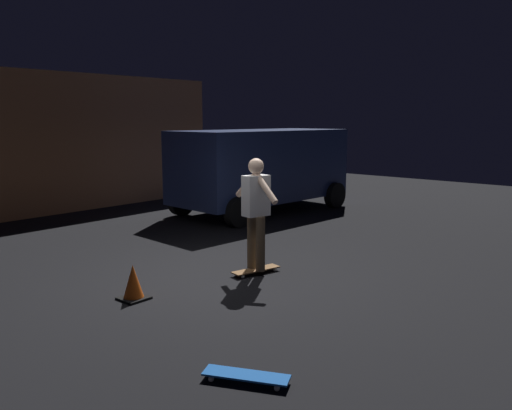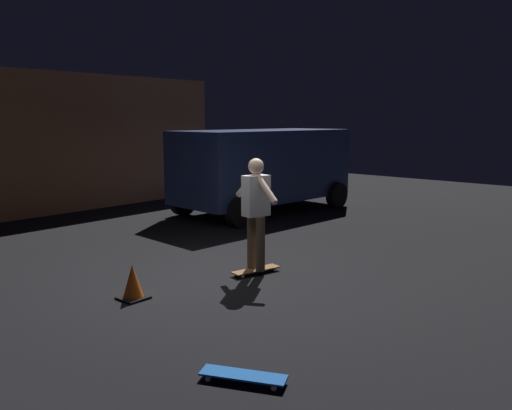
{
  "view_description": "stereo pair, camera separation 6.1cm",
  "coord_description": "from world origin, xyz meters",
  "px_view_note": "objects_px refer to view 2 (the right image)",
  "views": [
    {
      "loc": [
        -5.18,
        -5.17,
        2.31
      ],
      "look_at": [
        0.53,
        -0.23,
        1.05
      ],
      "focal_mm": 36.45,
      "sensor_mm": 36.0,
      "label": 1
    },
    {
      "loc": [
        -5.14,
        -5.22,
        2.31
      ],
      "look_at": [
        0.53,
        -0.23,
        1.05
      ],
      "focal_mm": 36.45,
      "sensor_mm": 36.0,
      "label": 2
    }
  ],
  "objects_px": {
    "skateboard_spare": "(243,376)",
    "skater": "(256,206)",
    "traffic_cone": "(133,283)",
    "skateboard_ridden": "(256,270)",
    "parked_van": "(263,165)"
  },
  "relations": [
    {
      "from": "skateboard_spare",
      "to": "skater",
      "type": "relative_size",
      "value": 0.47
    },
    {
      "from": "traffic_cone",
      "to": "parked_van",
      "type": "bearing_deg",
      "value": 25.93
    },
    {
      "from": "parked_van",
      "to": "skater",
      "type": "bearing_deg",
      "value": -140.62
    },
    {
      "from": "skateboard_ridden",
      "to": "traffic_cone",
      "type": "height_order",
      "value": "traffic_cone"
    },
    {
      "from": "skateboard_ridden",
      "to": "skateboard_spare",
      "type": "distance_m",
      "value": 3.26
    },
    {
      "from": "skateboard_ridden",
      "to": "skateboard_spare",
      "type": "height_order",
      "value": "same"
    },
    {
      "from": "skateboard_ridden",
      "to": "traffic_cone",
      "type": "relative_size",
      "value": 1.75
    },
    {
      "from": "parked_van",
      "to": "skateboard_ridden",
      "type": "xyz_separation_m",
      "value": [
        -4.12,
        -3.38,
        -1.11
      ]
    },
    {
      "from": "parked_van",
      "to": "skateboard_ridden",
      "type": "distance_m",
      "value": 5.44
    },
    {
      "from": "skateboard_ridden",
      "to": "skateboard_spare",
      "type": "relative_size",
      "value": 1.02
    },
    {
      "from": "skater",
      "to": "traffic_cone",
      "type": "bearing_deg",
      "value": 166.25
    },
    {
      "from": "skater",
      "to": "traffic_cone",
      "type": "height_order",
      "value": "skater"
    },
    {
      "from": "skateboard_ridden",
      "to": "parked_van",
      "type": "bearing_deg",
      "value": 39.38
    },
    {
      "from": "skater",
      "to": "traffic_cone",
      "type": "distance_m",
      "value": 2.11
    },
    {
      "from": "skateboard_ridden",
      "to": "traffic_cone",
      "type": "bearing_deg",
      "value": 166.25
    }
  ]
}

